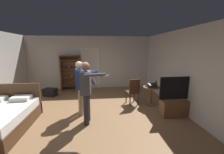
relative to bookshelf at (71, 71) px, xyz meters
name	(u,v)px	position (x,y,z in m)	size (l,w,h in m)	color
ground_plane	(86,116)	(0.98, -3.10, -0.95)	(7.19, 7.19, 0.00)	olive
wall_back	(90,63)	(0.98, 0.23, 0.41)	(6.54, 0.12, 2.72)	beige
wall_right	(187,72)	(4.19, -3.10, 0.41)	(0.12, 6.78, 2.72)	beige
doorway_frame	(90,65)	(1.00, 0.15, 0.28)	(0.93, 0.08, 2.13)	white
bookshelf	(71,71)	(0.00, 0.00, 0.00)	(1.00, 0.32, 1.75)	brown
tv_flatscreen	(177,104)	(3.83, -3.33, -0.57)	(1.21, 0.40, 1.26)	brown
side_table	(151,93)	(3.33, -2.41, -0.48)	(0.61, 0.61, 0.70)	brown
laptop	(151,86)	(3.31, -2.45, -0.19)	(0.39, 0.40, 0.16)	black
bottle_on_table	(156,84)	(3.47, -2.49, -0.13)	(0.06, 0.06, 0.27)	#1E3B11
wooden_chair	(133,91)	(2.68, -2.32, -0.40)	(0.50, 0.50, 0.99)	#4C331E
person_blue_shirt	(87,89)	(1.05, -3.48, 0.06)	(0.74, 0.61, 1.74)	#333338
person_striped_shirt	(80,84)	(0.81, -2.86, 0.05)	(0.78, 0.61, 1.71)	tan
suitcase_dark	(50,92)	(-0.77, -0.97, -0.78)	(0.53, 0.35, 0.34)	black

